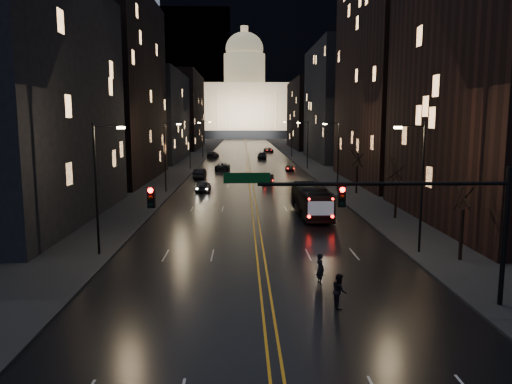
{
  "coord_description": "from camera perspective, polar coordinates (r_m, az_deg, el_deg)",
  "views": [
    {
      "loc": [
        -1.2,
        -23.27,
        9.2
      ],
      "look_at": [
        -0.28,
        10.78,
        4.27
      ],
      "focal_mm": 35.0,
      "sensor_mm": 36.0,
      "label": 1
    }
  ],
  "objects": [
    {
      "name": "oncoming_car_d",
      "position": [
        123.07,
        -4.96,
        4.28
      ],
      "size": [
        3.02,
        5.84,
        1.62
      ],
      "primitive_type": "imported",
      "rotation": [
        0.0,
        0.0,
        3.0
      ],
      "color": "black",
      "rests_on": "ground"
    },
    {
      "name": "bus",
      "position": [
        48.41,
        6.32,
        -1.01
      ],
      "size": [
        2.83,
        10.68,
        2.95
      ],
      "primitive_type": "imported",
      "rotation": [
        0.0,
        0.0,
        0.03
      ],
      "color": "black",
      "rests_on": "ground"
    },
    {
      "name": "building_left_dist",
      "position": [
        164.49,
        -8.57,
        9.11
      ],
      "size": [
        12.0,
        40.0,
        24.0
      ],
      "primitive_type": "cube",
      "color": "black",
      "rests_on": "ground"
    },
    {
      "name": "oncoming_car_b",
      "position": [
        79.7,
        -6.43,
        2.12
      ],
      "size": [
        1.87,
        4.89,
        1.59
      ],
      "primitive_type": "imported",
      "rotation": [
        0.0,
        0.0,
        3.1
      ],
      "color": "black",
      "rests_on": "ground"
    },
    {
      "name": "receding_car_d",
      "position": [
        143.26,
        1.45,
        4.82
      ],
      "size": [
        2.86,
        5.2,
        1.38
      ],
      "primitive_type": "imported",
      "rotation": [
        0.0,
        0.0,
        0.12
      ],
      "color": "black",
      "rests_on": "ground"
    },
    {
      "name": "road",
      "position": [
        153.55,
        -1.1,
        4.79
      ],
      "size": [
        20.0,
        320.0,
        0.02
      ],
      "primitive_type": "cube",
      "color": "black",
      "rests_on": "ground"
    },
    {
      "name": "building_left_far",
      "position": [
        116.96,
        -11.42,
        8.46
      ],
      "size": [
        12.0,
        34.0,
        20.0
      ],
      "primitive_type": "cube",
      "color": "black",
      "rests_on": "ground"
    },
    {
      "name": "streetlamp_right_near",
      "position": [
        35.61,
        18.18,
        1.18
      ],
      "size": [
        2.13,
        0.25,
        9.0
      ],
      "color": "black",
      "rests_on": "ground"
    },
    {
      "name": "traffic_signal",
      "position": [
        24.67,
        15.22,
        -1.62
      ],
      "size": [
        17.29,
        0.45,
        7.0
      ],
      "color": "black",
      "rests_on": "ground"
    },
    {
      "name": "capitol",
      "position": [
        273.39,
        -1.31,
        9.89
      ],
      "size": [
        90.0,
        50.0,
        58.5
      ],
      "color": "black",
      "rests_on": "ground"
    },
    {
      "name": "tree_right_near",
      "position": [
        34.66,
        22.66,
        -0.16
      ],
      "size": [
        2.4,
        2.4,
        6.65
      ],
      "color": "black",
      "rests_on": "ground"
    },
    {
      "name": "ground",
      "position": [
        25.05,
        1.34,
        -13.32
      ],
      "size": [
        900.0,
        900.0,
        0.0
      ],
      "primitive_type": "plane",
      "color": "black",
      "rests_on": "ground"
    },
    {
      "name": "sidewalk_right",
      "position": [
        154.29,
        4.13,
        4.81
      ],
      "size": [
        8.0,
        320.0,
        0.16
      ],
      "primitive_type": "cube",
      "color": "black",
      "rests_on": "ground"
    },
    {
      "name": "building_left_mid",
      "position": [
        79.91,
        -16.21,
        11.35
      ],
      "size": [
        12.0,
        30.0,
        28.0
      ],
      "primitive_type": "cube",
      "color": "black",
      "rests_on": "ground"
    },
    {
      "name": "receding_car_a",
      "position": [
        72.45,
        1.39,
        1.46
      ],
      "size": [
        1.93,
        4.22,
        1.34
      ],
      "primitive_type": "imported",
      "rotation": [
        0.0,
        0.0,
        -0.13
      ],
      "color": "black",
      "rests_on": "ground"
    },
    {
      "name": "building_right_tall",
      "position": [
        77.19,
        15.75,
        15.22
      ],
      "size": [
        12.0,
        30.0,
        38.0
      ],
      "primitive_type": "cube",
      "color": "black",
      "rests_on": "ground"
    },
    {
      "name": "streetlamp_right_dist",
      "position": [
        123.92,
        4.04,
        6.3
      ],
      "size": [
        2.13,
        0.25,
        9.0
      ],
      "color": "black",
      "rests_on": "ground"
    },
    {
      "name": "building_left_near",
      "position": [
        49.45,
        -25.53,
        9.52
      ],
      "size": [
        12.0,
        28.0,
        22.0
      ],
      "primitive_type": "cube",
      "color": "black",
      "rests_on": "ground"
    },
    {
      "name": "streetlamp_left_far",
      "position": [
        93.86,
        -7.46,
        5.64
      ],
      "size": [
        2.13,
        0.25,
        9.0
      ],
      "color": "black",
      "rests_on": "ground"
    },
    {
      "name": "tree_right_far",
      "position": [
        63.07,
        11.5,
        3.81
      ],
      "size": [
        2.4,
        2.4,
        6.65
      ],
      "color": "black",
      "rests_on": "ground"
    },
    {
      "name": "receding_car_c",
      "position": [
        118.85,
        0.71,
        4.16
      ],
      "size": [
        2.55,
        5.54,
        1.57
      ],
      "primitive_type": "imported",
      "rotation": [
        0.0,
        0.0,
        -0.07
      ],
      "color": "black",
      "rests_on": "ground"
    },
    {
      "name": "building_right_near",
      "position": [
        48.71,
        26.05,
        10.7
      ],
      "size": [
        12.0,
        26.0,
        24.0
      ],
      "primitive_type": "cube",
      "color": "black",
      "rests_on": "ground"
    },
    {
      "name": "mountain_ridge",
      "position": [
        409.19,
        4.42,
        16.04
      ],
      "size": [
        520.0,
        60.0,
        130.0
      ],
      "primitive_type": "cube",
      "color": "black",
      "rests_on": "ground"
    },
    {
      "name": "pedestrian_b",
      "position": [
        25.35,
        9.51,
        -11.07
      ],
      "size": [
        0.47,
        0.85,
        1.74
      ],
      "primitive_type": "imported",
      "rotation": [
        0.0,
        0.0,
        1.56
      ],
      "color": "black",
      "rests_on": "ground"
    },
    {
      "name": "sidewalk_left",
      "position": [
        154.08,
        -6.33,
        4.78
      ],
      "size": [
        8.0,
        320.0,
        0.16
      ],
      "primitive_type": "cube",
      "color": "black",
      "rests_on": "ground"
    },
    {
      "name": "building_right_mid",
      "position": [
        117.45,
        9.5,
        9.97
      ],
      "size": [
        12.0,
        34.0,
        26.0
      ],
      "primitive_type": "cube",
      "color": "black",
      "rests_on": "ground"
    },
    {
      "name": "center_line",
      "position": [
        153.55,
        -1.1,
        4.8
      ],
      "size": [
        0.62,
        320.0,
        0.01
      ],
      "primitive_type": "cube",
      "color": "orange",
      "rests_on": "road"
    },
    {
      "name": "tree_right_mid",
      "position": [
        47.68,
        15.8,
        2.29
      ],
      "size": [
        2.4,
        2.4,
        6.65
      ],
      "color": "black",
      "rests_on": "ground"
    },
    {
      "name": "streetlamp_left_mid",
      "position": [
        64.13,
        -10.19,
        4.42
      ],
      "size": [
        2.13,
        0.25,
        9.0
      ],
      "color": "black",
      "rests_on": "ground"
    },
    {
      "name": "streetlamp_left_dist",
      "position": [
        123.71,
        -6.04,
        6.27
      ],
      "size": [
        2.13,
        0.25,
        9.0
      ],
      "color": "black",
      "rests_on": "ground"
    },
    {
      "name": "streetlamp_right_mid",
      "position": [
        64.53,
        9.21,
        4.46
      ],
      "size": [
        2.13,
        0.25,
        9.0
      ],
      "color": "black",
      "rests_on": "ground"
    },
    {
      "name": "oncoming_car_c",
      "position": [
        92.25,
        -3.84,
        2.94
      ],
      "size": [
        2.8,
        5.42,
        1.46
      ],
      "primitive_type": "imported",
      "rotation": [
        0.0,
        0.0,
        3.07
      ],
      "color": "black",
      "rests_on": "ground"
    },
    {
      "name": "building_right_dist",
      "position": [
        164.78,
        6.27,
        8.8
      ],
      "size": [
        12.0,
        40.0,
        22.0
      ],
      "primitive_type": "cube",
      "color": "black",
      "rests_on": "ground"
    },
    {
      "name": "oncoming_car_a",
      "position": [
        64.59,
        -6.06,
        0.67
      ],
      "size": [
        1.87,
        4.48,
        1.52
      ],
      "primitive_type": "imported",
      "rotation": [
        0.0,
        0.0,
        3.12
      ],
      "color": "black",
      "rests_on": "ground"
    },
    {
      "name": "pedestrian_a",
      "position": [
        28.7,
        7.35,
        -8.69
      ],
      "size": [
        0.62,
        0.75,
        1.76
      ],
      "primitive_type": "imported",
      "rotation": [
        0.0,
        0.0,
        1.93
      ],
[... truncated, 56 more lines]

